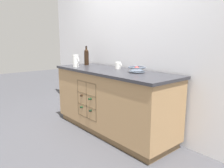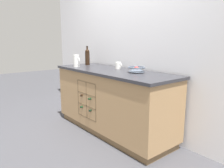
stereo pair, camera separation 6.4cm
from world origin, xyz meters
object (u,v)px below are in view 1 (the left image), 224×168
(ceramic_mug, at_px, (118,66))
(standing_wine_bottle, at_px, (86,57))
(fruit_bowl, at_px, (137,69))
(white_pitcher, at_px, (76,61))

(ceramic_mug, distance_m, standing_wine_bottle, 0.74)
(fruit_bowl, height_order, standing_wine_bottle, standing_wine_bottle)
(fruit_bowl, distance_m, ceramic_mug, 0.41)
(white_pitcher, xyz_separation_m, standing_wine_bottle, (-0.12, 0.28, 0.04))
(ceramic_mug, bearing_deg, fruit_bowl, -6.01)
(fruit_bowl, relative_size, standing_wine_bottle, 0.72)
(white_pitcher, bearing_deg, ceramic_mug, 28.16)
(fruit_bowl, xyz_separation_m, standing_wine_bottle, (-1.14, -0.00, 0.09))
(fruit_bowl, distance_m, standing_wine_bottle, 1.14)
(standing_wine_bottle, bearing_deg, fruit_bowl, 0.11)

